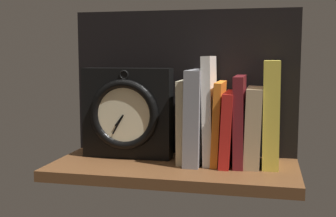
# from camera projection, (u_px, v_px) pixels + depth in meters

# --- Properties ---
(ground_plane) EXTENTS (0.58, 0.26, 0.03)m
(ground_plane) POSITION_uv_depth(u_px,v_px,m) (173.00, 169.00, 1.04)
(ground_plane) COLOR brown
(back_panel) EXTENTS (0.58, 0.01, 0.37)m
(back_panel) POSITION_uv_depth(u_px,v_px,m) (184.00, 83.00, 1.14)
(back_panel) COLOR black
(back_panel) RESTS_ON ground_plane
(book_cream_twain) EXTENTS (0.02, 0.12, 0.20)m
(book_cream_twain) POSITION_uv_depth(u_px,v_px,m) (184.00, 121.00, 1.07)
(book_cream_twain) COLOR beige
(book_cream_twain) RESTS_ON ground_plane
(book_gray_chess) EXTENTS (0.04, 0.16, 0.22)m
(book_gray_chess) POSITION_uv_depth(u_px,v_px,m) (196.00, 116.00, 1.06)
(book_gray_chess) COLOR gray
(book_gray_chess) RESTS_ON ground_plane
(book_white_catcher) EXTENTS (0.03, 0.12, 0.26)m
(book_white_catcher) POSITION_uv_depth(u_px,v_px,m) (210.00, 110.00, 1.05)
(book_white_catcher) COLOR silver
(book_white_catcher) RESTS_ON ground_plane
(book_orange_pandolfini) EXTENTS (0.02, 0.13, 0.20)m
(book_orange_pandolfini) POSITION_uv_depth(u_px,v_px,m) (219.00, 123.00, 1.05)
(book_orange_pandolfini) COLOR orange
(book_orange_pandolfini) RESTS_ON ground_plane
(book_red_requiem) EXTENTS (0.03, 0.16, 0.17)m
(book_red_requiem) POSITION_uv_depth(u_px,v_px,m) (228.00, 128.00, 1.04)
(book_red_requiem) COLOR red
(book_red_requiem) RESTS_ON ground_plane
(book_maroon_dawkins) EXTENTS (0.03, 0.14, 0.21)m
(book_maroon_dawkins) POSITION_uv_depth(u_px,v_px,m) (240.00, 120.00, 1.04)
(book_maroon_dawkins) COLOR maroon
(book_maroon_dawkins) RESTS_ON ground_plane
(book_tan_shortstories) EXTENTS (0.04, 0.14, 0.18)m
(book_tan_shortstories) POSITION_uv_depth(u_px,v_px,m) (254.00, 126.00, 1.03)
(book_tan_shortstories) COLOR tan
(book_tan_shortstories) RESTS_ON ground_plane
(book_yellow_seinlanguage) EXTENTS (0.04, 0.12, 0.25)m
(book_yellow_seinlanguage) POSITION_uv_depth(u_px,v_px,m) (271.00, 114.00, 1.02)
(book_yellow_seinlanguage) COLOR gold
(book_yellow_seinlanguage) RESTS_ON ground_plane
(framed_clock) EXTENTS (0.23, 0.07, 0.23)m
(framed_clock) POSITION_uv_depth(u_px,v_px,m) (127.00, 113.00, 1.10)
(framed_clock) COLOR black
(framed_clock) RESTS_ON ground_plane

